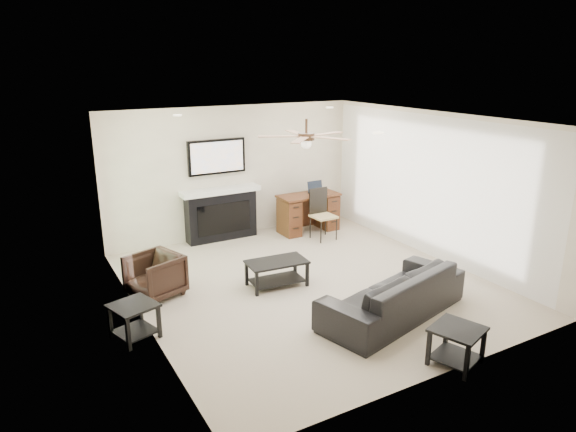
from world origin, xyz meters
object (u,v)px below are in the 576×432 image
at_px(armchair, 155,276).
at_px(desk, 308,213).
at_px(fireplace_unit, 221,191).
at_px(coffee_table, 277,273).
at_px(sofa, 393,293).

distance_m(armchair, desk, 3.78).
xyz_separation_m(fireplace_unit, desk, (1.69, -0.40, -0.57)).
bearing_deg(coffee_table, sofa, -56.21).
relative_size(armchair, fireplace_unit, 0.36).
bearing_deg(fireplace_unit, sofa, -78.66).
height_order(coffee_table, fireplace_unit, fireplace_unit).
bearing_deg(armchair, coffee_table, 52.73).
height_order(armchair, desk, desk).
bearing_deg(fireplace_unit, coffee_table, -92.31).
relative_size(armchair, desk, 0.57).
xyz_separation_m(coffee_table, desk, (1.79, 2.00, 0.18)).
bearing_deg(sofa, coffee_table, -75.11).
bearing_deg(desk, sofa, -103.89).
xyz_separation_m(sofa, coffee_table, (-0.90, 1.60, -0.13)).
bearing_deg(fireplace_unit, desk, -13.26).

